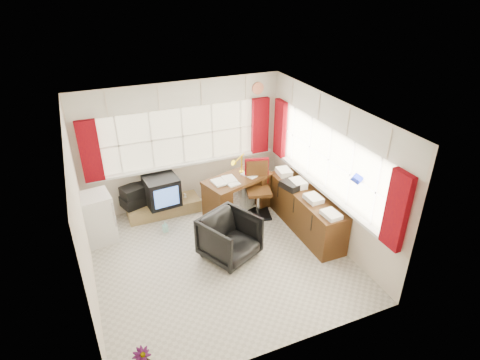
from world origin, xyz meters
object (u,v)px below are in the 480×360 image
(tv_bench, at_px, (164,207))
(mini_fridge, at_px, (97,218))
(desk_lamp, at_px, (242,159))
(task_chair, at_px, (257,186))
(desk, at_px, (238,193))
(radiator, at_px, (248,199))
(credenza, at_px, (305,210))
(crt_tv, at_px, (162,191))
(office_chair, at_px, (230,238))

(tv_bench, relative_size, mini_fridge, 1.54)
(desk_lamp, distance_m, mini_fridge, 2.84)
(task_chair, distance_m, mini_fridge, 2.97)
(desk, height_order, desk_lamp, desk_lamp)
(radiator, bearing_deg, credenza, -55.30)
(desk, height_order, mini_fridge, mini_fridge)
(credenza, distance_m, crt_tv, 2.73)
(radiator, relative_size, crt_tv, 0.84)
(office_chair, relative_size, mini_fridge, 0.92)
(desk, relative_size, radiator, 2.62)
(radiator, xyz_separation_m, credenza, (0.69, -1.00, 0.17))
(office_chair, bearing_deg, radiator, 28.46)
(tv_bench, bearing_deg, mini_fridge, -161.74)
(task_chair, bearing_deg, radiator, 128.03)
(office_chair, height_order, crt_tv, crt_tv)
(radiator, distance_m, credenza, 1.22)
(radiator, bearing_deg, mini_fridge, 177.78)
(radiator, relative_size, tv_bench, 0.40)
(desk_lamp, bearing_deg, office_chair, -119.90)
(tv_bench, relative_size, crt_tv, 2.12)
(office_chair, distance_m, crt_tv, 1.85)
(office_chair, bearing_deg, tv_bench, 86.24)
(desk_lamp, distance_m, radiator, 0.84)
(desk, height_order, tv_bench, desk)
(credenza, relative_size, tv_bench, 1.43)
(desk_lamp, height_order, radiator, desk_lamp)
(radiator, bearing_deg, desk_lamp, 107.40)
(radiator, bearing_deg, tv_bench, 161.79)
(desk, bearing_deg, mini_fridge, 177.87)
(task_chair, height_order, crt_tv, task_chair)
(radiator, xyz_separation_m, crt_tv, (-1.60, 0.48, 0.30))
(desk_lamp, bearing_deg, crt_tv, 169.67)
(desk, xyz_separation_m, office_chair, (-0.66, -1.24, -0.04))
(mini_fridge, bearing_deg, tv_bench, 18.26)
(desk_lamp, height_order, credenza, desk_lamp)
(mini_fridge, bearing_deg, credenza, -17.43)
(crt_tv, bearing_deg, credenza, -32.79)
(credenza, height_order, tv_bench, credenza)
(desk, xyz_separation_m, crt_tv, (-1.38, 0.47, 0.11))
(radiator, height_order, mini_fridge, mini_fridge)
(desk_lamp, distance_m, task_chair, 0.60)
(tv_bench, bearing_deg, task_chair, -21.59)
(desk, relative_size, credenza, 0.73)
(credenza, xyz_separation_m, tv_bench, (-2.28, 1.52, -0.27))
(task_chair, relative_size, crt_tv, 1.70)
(credenza, distance_m, mini_fridge, 3.70)
(desk, height_order, office_chair, desk)
(crt_tv, distance_m, mini_fridge, 1.29)
(radiator, height_order, crt_tv, crt_tv)
(radiator, distance_m, tv_bench, 1.67)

